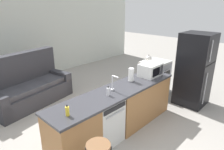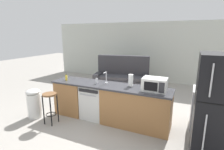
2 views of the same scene
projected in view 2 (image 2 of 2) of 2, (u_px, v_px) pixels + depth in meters
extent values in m
plane|color=gray|center=(104.00, 118.00, 4.40)|extent=(24.00, 24.00, 0.00)
cube|color=beige|center=(153.00, 52.00, 7.70)|extent=(10.00, 0.06, 2.60)
cube|color=#9E6B3D|center=(73.00, 97.00, 4.68)|extent=(0.75, 0.62, 0.86)
cube|color=#9E6B3D|center=(136.00, 108.00, 3.97)|extent=(1.55, 0.62, 0.86)
cube|color=#333338|center=(109.00, 86.00, 4.14)|extent=(2.94, 0.66, 0.04)
cube|color=#3F2A18|center=(109.00, 118.00, 4.33)|extent=(2.86, 0.56, 0.08)
cube|color=silver|center=(95.00, 101.00, 4.41)|extent=(0.58, 0.58, 0.84)
cube|color=black|center=(88.00, 91.00, 4.06)|extent=(0.52, 0.01, 0.08)
cylinder|color=#B2B2B7|center=(88.00, 95.00, 4.08)|extent=(0.44, 0.02, 0.02)
cube|color=#A8AAB2|center=(210.00, 111.00, 3.84)|extent=(0.76, 0.64, 0.85)
cube|color=black|center=(211.00, 115.00, 3.54)|extent=(0.53, 0.01, 0.43)
cylinder|color=silver|center=(213.00, 105.00, 3.47)|extent=(0.61, 0.03, 0.03)
cube|color=silver|center=(212.00, 91.00, 3.74)|extent=(0.76, 0.64, 0.05)
torus|color=black|center=(204.00, 91.00, 3.69)|extent=(0.16, 0.16, 0.01)
torus|color=black|center=(223.00, 93.00, 3.55)|extent=(0.16, 0.16, 0.01)
torus|color=black|center=(203.00, 88.00, 3.92)|extent=(0.16, 0.16, 0.01)
torus|color=black|center=(221.00, 90.00, 3.78)|extent=(0.16, 0.16, 0.01)
cube|color=black|center=(219.00, 110.00, 2.76)|extent=(0.72, 0.70, 1.79)
cylinder|color=#B2B2B7|center=(212.00, 81.00, 2.38)|extent=(0.02, 0.02, 0.48)
cylinder|color=#B2B2B7|center=(204.00, 139.00, 2.59)|extent=(0.02, 0.02, 0.78)
cube|color=white|center=(155.00, 84.00, 3.67)|extent=(0.50, 0.36, 0.28)
cube|color=black|center=(151.00, 86.00, 3.53)|extent=(0.27, 0.01, 0.18)
cube|color=#2D2D33|center=(161.00, 88.00, 3.44)|extent=(0.11, 0.01, 0.21)
cylinder|color=silver|center=(106.00, 83.00, 4.22)|extent=(0.07, 0.07, 0.03)
cylinder|color=silver|center=(106.00, 77.00, 4.19)|extent=(0.02, 0.02, 0.26)
cylinder|color=silver|center=(105.00, 73.00, 4.10)|extent=(0.02, 0.14, 0.02)
cylinder|color=#4C4C51|center=(131.00, 86.00, 4.01)|extent=(0.14, 0.14, 0.01)
cylinder|color=white|center=(131.00, 80.00, 3.98)|extent=(0.11, 0.11, 0.27)
cylinder|color=silver|center=(97.00, 81.00, 4.21)|extent=(0.06, 0.06, 0.14)
cylinder|color=black|center=(97.00, 77.00, 4.19)|extent=(0.02, 0.02, 0.04)
cylinder|color=yellow|center=(66.00, 78.00, 4.52)|extent=(0.06, 0.06, 0.14)
cylinder|color=black|center=(66.00, 74.00, 4.50)|extent=(0.02, 0.02, 0.04)
sphere|color=silver|center=(204.00, 84.00, 3.89)|extent=(0.17, 0.17, 0.17)
sphere|color=black|center=(205.00, 80.00, 3.87)|extent=(0.03, 0.03, 0.03)
cone|color=silver|center=(208.00, 84.00, 3.86)|extent=(0.08, 0.04, 0.06)
cylinder|color=brown|center=(49.00, 94.00, 4.02)|extent=(0.32, 0.32, 0.04)
cylinder|color=black|center=(43.00, 110.00, 4.05)|extent=(0.03, 0.03, 0.70)
cylinder|color=black|center=(51.00, 112.00, 3.96)|extent=(0.03, 0.03, 0.70)
cylinder|color=black|center=(50.00, 107.00, 4.25)|extent=(0.03, 0.03, 0.70)
cylinder|color=black|center=(58.00, 108.00, 4.15)|extent=(0.03, 0.03, 0.70)
torus|color=black|center=(51.00, 114.00, 4.13)|extent=(0.25, 0.25, 0.02)
cylinder|color=white|center=(34.00, 105.00, 4.42)|extent=(0.34, 0.34, 0.62)
ellipsoid|color=white|center=(33.00, 92.00, 4.34)|extent=(0.35, 0.35, 0.14)
cube|color=#2D2D33|center=(121.00, 84.00, 6.66)|extent=(2.13, 1.24, 0.42)
cube|color=#2D2D33|center=(123.00, 72.00, 6.88)|extent=(2.01, 0.59, 1.27)
cube|color=#2D2D33|center=(99.00, 80.00, 6.86)|extent=(0.35, 0.92, 0.62)
cube|color=#2D2D33|center=(145.00, 83.00, 6.42)|extent=(0.35, 0.92, 0.62)
cube|color=#3B3B41|center=(107.00, 77.00, 6.69)|extent=(0.66, 0.72, 0.12)
cube|color=#3B3B41|center=(121.00, 78.00, 6.56)|extent=(0.66, 0.72, 0.12)
cube|color=#3B3B41|center=(136.00, 79.00, 6.42)|extent=(0.66, 0.72, 0.12)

